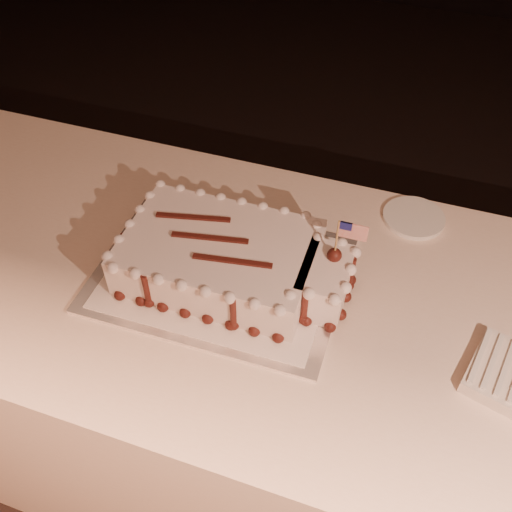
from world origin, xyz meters
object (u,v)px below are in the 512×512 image
(cake_board, at_px, (221,274))
(side_plate, at_px, (414,218))
(banquet_table, at_px, (300,394))
(sheet_cake, at_px, (232,260))

(cake_board, bearing_deg, side_plate, 39.63)
(cake_board, bearing_deg, banquet_table, -2.37)
(banquet_table, bearing_deg, side_plate, 62.54)
(cake_board, height_order, side_plate, side_plate)
(banquet_table, bearing_deg, cake_board, 178.56)
(banquet_table, distance_m, cake_board, 0.43)
(banquet_table, xyz_separation_m, cake_board, (-0.20, 0.01, 0.38))
(cake_board, xyz_separation_m, side_plate, (0.37, 0.31, 0.00))
(cake_board, bearing_deg, sheet_cake, 0.41)
(banquet_table, xyz_separation_m, sheet_cake, (-0.17, 0.01, 0.43))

